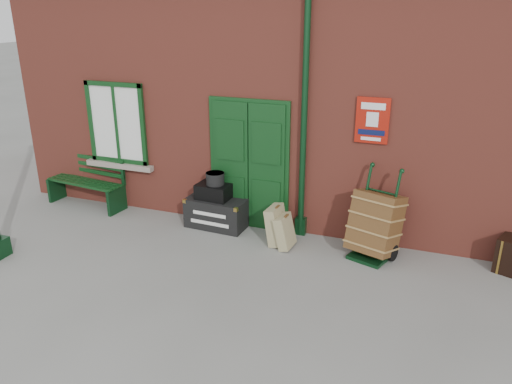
% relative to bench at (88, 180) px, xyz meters
% --- Properties ---
extents(ground, '(80.00, 80.00, 0.00)m').
position_rel_bench_xyz_m(ground, '(3.60, -1.33, -0.50)').
color(ground, gray).
rests_on(ground, ground).
extents(station_building, '(10.30, 4.30, 4.36)m').
position_rel_bench_xyz_m(station_building, '(3.60, 2.17, 1.67)').
color(station_building, '#9A4031').
rests_on(station_building, ground).
extents(bench, '(1.64, 0.67, 0.99)m').
position_rel_bench_xyz_m(bench, '(0.00, 0.00, 0.00)').
color(bench, '#0F3815').
rests_on(bench, ground).
extents(houdini_trunk, '(1.07, 0.63, 0.52)m').
position_rel_bench_xyz_m(houdini_trunk, '(2.78, -0.08, -0.24)').
color(houdini_trunk, black).
rests_on(houdini_trunk, ground).
extents(strongbox, '(0.60, 0.45, 0.26)m').
position_rel_bench_xyz_m(strongbox, '(2.73, -0.08, 0.16)').
color(strongbox, black).
rests_on(strongbox, houdini_trunk).
extents(hatbox, '(0.33, 0.33, 0.21)m').
position_rel_bench_xyz_m(hatbox, '(2.76, -0.08, 0.39)').
color(hatbox, black).
rests_on(hatbox, strongbox).
extents(suitcase_back, '(0.31, 0.46, 0.64)m').
position_rel_bench_xyz_m(suitcase_back, '(3.96, -0.36, -0.18)').
color(suitcase_back, tan).
rests_on(suitcase_back, ground).
extents(suitcase_front, '(0.31, 0.42, 0.55)m').
position_rel_bench_xyz_m(suitcase_front, '(4.14, -0.46, -0.22)').
color(suitcase_front, tan).
rests_on(suitcase_front, ground).
extents(porter_trolley, '(0.87, 0.91, 1.39)m').
position_rel_bench_xyz_m(porter_trolley, '(5.52, -0.26, 0.04)').
color(porter_trolley, black).
rests_on(porter_trolley, ground).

